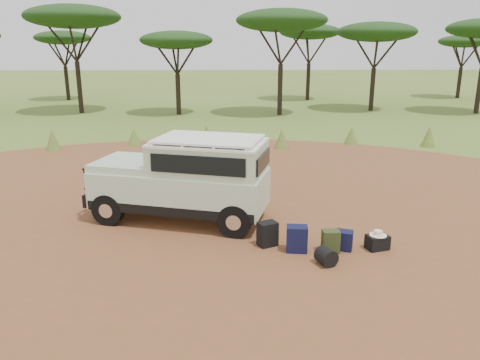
{
  "coord_description": "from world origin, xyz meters",
  "views": [
    {
      "loc": [
        0.73,
        -9.9,
        3.99
      ],
      "look_at": [
        1.07,
        0.42,
        1.0
      ],
      "focal_mm": 35.0,
      "sensor_mm": 36.0,
      "label": 1
    }
  ],
  "objects_px": {
    "backpack_olive": "(331,242)",
    "duffel_navy": "(343,240)",
    "hard_case": "(377,242)",
    "safari_vehicle": "(186,181)",
    "backpack_navy": "(297,239)",
    "backpack_black": "(267,234)"
  },
  "relations": [
    {
      "from": "hard_case",
      "to": "backpack_olive",
      "type": "bearing_deg",
      "value": 170.27
    },
    {
      "from": "backpack_black",
      "to": "backpack_olive",
      "type": "relative_size",
      "value": 1.11
    },
    {
      "from": "backpack_navy",
      "to": "safari_vehicle",
      "type": "bearing_deg",
      "value": 147.9
    },
    {
      "from": "backpack_black",
      "to": "duffel_navy",
      "type": "relative_size",
      "value": 1.27
    },
    {
      "from": "duffel_navy",
      "to": "safari_vehicle",
      "type": "bearing_deg",
      "value": 171.55
    },
    {
      "from": "backpack_navy",
      "to": "backpack_olive",
      "type": "relative_size",
      "value": 1.16
    },
    {
      "from": "backpack_olive",
      "to": "duffel_navy",
      "type": "height_order",
      "value": "backpack_olive"
    },
    {
      "from": "backpack_black",
      "to": "backpack_olive",
      "type": "height_order",
      "value": "backpack_black"
    },
    {
      "from": "backpack_olive",
      "to": "duffel_navy",
      "type": "xyz_separation_m",
      "value": [
        0.29,
        0.12,
        -0.03
      ]
    },
    {
      "from": "safari_vehicle",
      "to": "hard_case",
      "type": "distance_m",
      "value": 4.44
    },
    {
      "from": "backpack_olive",
      "to": "safari_vehicle",
      "type": "bearing_deg",
      "value": 145.38
    },
    {
      "from": "backpack_olive",
      "to": "hard_case",
      "type": "height_order",
      "value": "backpack_olive"
    },
    {
      "from": "backpack_navy",
      "to": "hard_case",
      "type": "xyz_separation_m",
      "value": [
        1.65,
        0.05,
        -0.12
      ]
    },
    {
      "from": "safari_vehicle",
      "to": "backpack_black",
      "type": "height_order",
      "value": "safari_vehicle"
    },
    {
      "from": "safari_vehicle",
      "to": "backpack_black",
      "type": "relative_size",
      "value": 8.53
    },
    {
      "from": "backpack_black",
      "to": "backpack_navy",
      "type": "distance_m",
      "value": 0.64
    },
    {
      "from": "duffel_navy",
      "to": "hard_case",
      "type": "distance_m",
      "value": 0.7
    },
    {
      "from": "backpack_navy",
      "to": "backpack_olive",
      "type": "xyz_separation_m",
      "value": [
        0.67,
        -0.06,
        -0.04
      ]
    },
    {
      "from": "safari_vehicle",
      "to": "duffel_navy",
      "type": "relative_size",
      "value": 10.87
    },
    {
      "from": "safari_vehicle",
      "to": "backpack_olive",
      "type": "xyz_separation_m",
      "value": [
        3.0,
        -1.9,
        -0.74
      ]
    },
    {
      "from": "safari_vehicle",
      "to": "hard_case",
      "type": "height_order",
      "value": "safari_vehicle"
    },
    {
      "from": "safari_vehicle",
      "to": "backpack_navy",
      "type": "relative_size",
      "value": 8.15
    }
  ]
}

